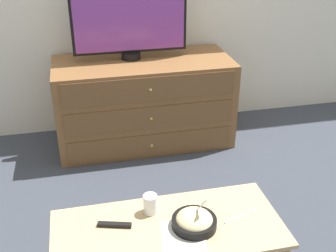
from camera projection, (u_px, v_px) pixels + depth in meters
name	position (u px, v px, depth m)	size (l,w,h in m)	color
ground_plane	(142.00, 122.00, 3.66)	(12.00, 12.00, 0.00)	#383D47
dresser	(144.00, 102.00, 3.23)	(1.31, 0.59, 0.66)	brown
tv	(129.00, 21.00, 2.99)	(0.83, 0.14, 0.53)	black
coffee_table	(168.00, 238.00, 1.87)	(1.01, 0.45, 0.42)	tan
takeout_bowl	(194.00, 221.00, 1.83)	(0.20, 0.20, 0.16)	black
drink_cup	(150.00, 205.00, 1.91)	(0.07, 0.07, 0.09)	white
napkin	(183.00, 236.00, 1.78)	(0.22, 0.22, 0.00)	white
knife	(242.00, 216.00, 1.90)	(0.19, 0.07, 0.01)	silver
remote_control	(114.00, 225.00, 1.84)	(0.15, 0.06, 0.02)	black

